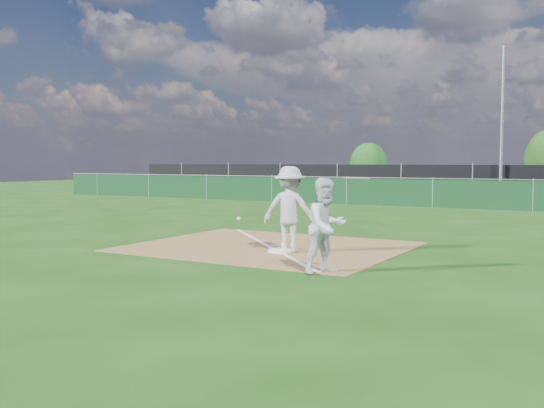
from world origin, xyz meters
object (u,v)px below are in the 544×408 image
at_px(light_pole, 502,123).
at_px(car_mid, 452,181).
at_px(first_base, 281,251).
at_px(runner, 326,226).
at_px(play_at_first, 290,209).
at_px(car_left, 402,180).
at_px(tree_left, 369,164).

distance_m(light_pole, car_mid, 6.47).
height_order(light_pole, car_mid, light_pole).
bearing_deg(first_base, runner, -42.19).
xyz_separation_m(runner, car_mid, (-4.63, 28.40, -0.08)).
height_order(first_base, play_at_first, play_at_first).
distance_m(first_base, play_at_first, 0.91).
height_order(first_base, car_left, car_left).
height_order(light_pole, car_left, light_pole).
relative_size(first_base, play_at_first, 0.20).
relative_size(play_at_first, car_left, 0.43).
relative_size(play_at_first, runner, 1.10).
relative_size(first_base, car_mid, 0.08).
height_order(first_base, car_mid, car_mid).
xyz_separation_m(car_mid, tree_left, (-8.07, 6.80, 1.02)).
xyz_separation_m(first_base, play_at_first, (0.12, 0.17, 0.89)).
bearing_deg(runner, car_mid, 35.51).
bearing_deg(tree_left, runner, -70.17).
height_order(car_left, car_mid, car_mid).
bearing_deg(car_left, tree_left, 58.75).
bearing_deg(tree_left, light_pole, -43.69).
xyz_separation_m(runner, tree_left, (-12.70, 35.20, 0.93)).
relative_size(light_pole, car_left, 1.87).
distance_m(play_at_first, tree_left, 35.13).
height_order(light_pole, runner, light_pole).
height_order(runner, tree_left, tree_left).
xyz_separation_m(light_pole, car_left, (-7.02, 5.24, -3.26)).
height_order(play_at_first, tree_left, tree_left).
relative_size(car_left, tree_left, 1.24).
bearing_deg(first_base, car_mid, 95.94).
distance_m(play_at_first, runner, 2.53).
bearing_deg(car_mid, play_at_first, -175.99).
bearing_deg(car_left, first_base, -146.70).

